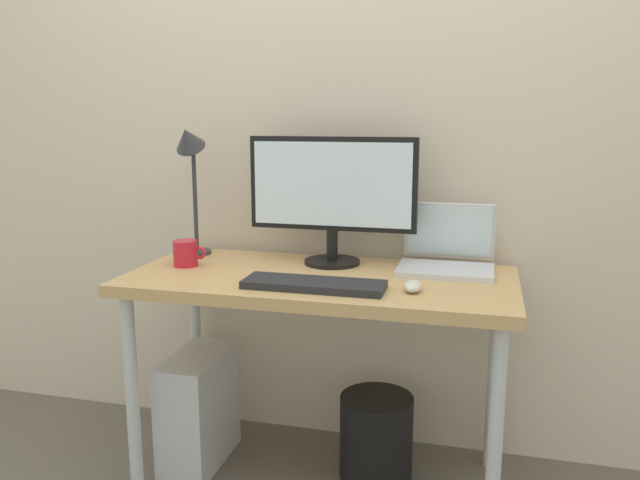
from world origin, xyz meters
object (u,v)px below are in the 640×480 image
object	(u,v)px
mouse	(413,286)
computer_tower	(198,409)
keyboard	(314,284)
wastebasket	(376,436)
desk	(320,297)
desk_lamp	(190,160)
monitor	(331,192)
laptop	(447,253)
coffee_mug	(186,253)

from	to	relation	value
mouse	computer_tower	distance (m)	0.97
keyboard	wastebasket	size ratio (longest dim) A/B	1.47
desk	desk_lamp	xyz separation A→B (m)	(-0.54, 0.17, 0.44)
monitor	laptop	distance (m)	0.46
laptop	keyboard	size ratio (longest dim) A/B	0.73
monitor	laptop	world-z (taller)	monitor
monitor	keyboard	size ratio (longest dim) A/B	1.36
keyboard	mouse	bearing A→B (deg)	7.20
computer_tower	wastebasket	xyz separation A→B (m)	(0.65, 0.07, -0.06)
computer_tower	wastebasket	distance (m)	0.66
laptop	computer_tower	xyz separation A→B (m)	(-0.87, -0.19, -0.60)
desk	mouse	xyz separation A→B (m)	(0.32, -0.12, 0.09)
coffee_mug	keyboard	bearing A→B (deg)	-18.29
monitor	laptop	bearing A→B (deg)	2.65
keyboard	mouse	xyz separation A→B (m)	(0.30, 0.04, 0.01)
desk	desk_lamp	size ratio (longest dim) A/B	2.54
desk	coffee_mug	world-z (taller)	coffee_mug
keyboard	mouse	world-z (taller)	mouse
monitor	coffee_mug	distance (m)	0.56
coffee_mug	computer_tower	bearing A→B (deg)	-18.37
laptop	coffee_mug	distance (m)	0.92
mouse	wastebasket	world-z (taller)	mouse
desk_lamp	computer_tower	xyz separation A→B (m)	(0.08, -0.17, -0.90)
monitor	computer_tower	size ratio (longest dim) A/B	1.43
laptop	monitor	bearing A→B (deg)	-177.35
wastebasket	coffee_mug	bearing A→B (deg)	-174.54
desk	keyboard	distance (m)	0.19
keyboard	computer_tower	world-z (taller)	keyboard
desk	desk_lamp	bearing A→B (deg)	162.51
desk	mouse	distance (m)	0.36
coffee_mug	computer_tower	xyz separation A→B (m)	(0.03, -0.01, -0.58)
laptop	wastebasket	bearing A→B (deg)	-151.72
monitor	wastebasket	size ratio (longest dim) A/B	2.00
desk_lamp	keyboard	bearing A→B (deg)	-30.50
desk	keyboard	bearing A→B (deg)	-81.89
coffee_mug	desk_lamp	bearing A→B (deg)	107.29
laptop	mouse	xyz separation A→B (m)	(-0.08, -0.31, -0.04)
desk_lamp	coffee_mug	size ratio (longest dim) A/B	4.19
coffee_mug	computer_tower	size ratio (longest dim) A/B	0.29
keyboard	coffee_mug	world-z (taller)	coffee_mug
desk	laptop	world-z (taller)	laptop
monitor	computer_tower	xyz separation A→B (m)	(-0.46, -0.17, -0.80)
coffee_mug	wastebasket	size ratio (longest dim) A/B	0.40
laptop	keyboard	bearing A→B (deg)	-137.27
monitor	wastebasket	xyz separation A→B (m)	(0.19, -0.10, -0.86)
monitor	mouse	bearing A→B (deg)	-42.06
desk	laptop	size ratio (longest dim) A/B	4.03
laptop	computer_tower	bearing A→B (deg)	-167.60
computer_tower	monitor	bearing A→B (deg)	20.50
coffee_mug	laptop	bearing A→B (deg)	11.42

